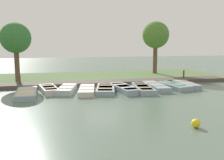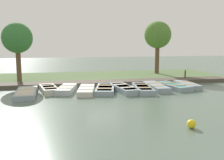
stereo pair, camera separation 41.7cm
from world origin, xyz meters
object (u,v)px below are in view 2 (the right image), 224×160
object	(u,v)px
rowboat_6	(143,88)
rowboat_7	(156,87)
rowboat_1	(49,89)
mooring_post_far	(185,76)
rowboat_5	(124,88)
rowboat_4	(105,89)
rowboat_9	(187,85)
rowboat_3	(86,90)
park_tree_far_left	(17,39)
park_tree_left	(158,36)
rowboat_8	(173,86)
buoy	(191,124)
rowboat_2	(67,89)
mooring_post_near	(21,81)
rowboat_0	(26,93)

from	to	relation	value
rowboat_6	rowboat_7	distance (m)	1.20
rowboat_1	mooring_post_far	xyz separation A→B (m)	(-2.37, 11.15, 0.29)
rowboat_5	rowboat_4	bearing A→B (deg)	-106.50
rowboat_4	rowboat_6	distance (m)	2.58
rowboat_6	rowboat_9	world-z (taller)	rowboat_9
rowboat_3	rowboat_5	distance (m)	2.53
rowboat_1	rowboat_7	world-z (taller)	rowboat_1
rowboat_4	park_tree_far_left	distance (m)	8.69
rowboat_9	park_tree_left	size ratio (longest dim) A/B	0.54
rowboat_6	rowboat_9	size ratio (longest dim) A/B	1.23
rowboat_9	park_tree_left	distance (m)	8.14
rowboat_4	rowboat_7	xyz separation A→B (m)	(-0.09, 3.69, 0.02)
rowboat_3	rowboat_7	bearing A→B (deg)	102.23
rowboat_3	rowboat_8	distance (m)	6.27
mooring_post_far	buoy	bearing A→B (deg)	-26.99
rowboat_5	rowboat_7	distance (m)	2.46
rowboat_2	mooring_post_near	size ratio (longest dim) A/B	3.04
buoy	rowboat_9	bearing A→B (deg)	152.48
rowboat_1	rowboat_9	xyz separation A→B (m)	(0.21, 9.93, -0.02)
rowboat_3	rowboat_0	bearing A→B (deg)	-77.55
rowboat_2	rowboat_1	bearing A→B (deg)	-83.23
rowboat_6	park_tree_far_left	xyz separation A→B (m)	(-5.31, -8.79, 3.41)
rowboat_0	rowboat_6	distance (m)	7.63
rowboat_1	rowboat_9	distance (m)	9.93
rowboat_2	rowboat_3	distance (m)	1.35
rowboat_2	rowboat_8	xyz separation A→B (m)	(0.28, 7.53, -0.02)
rowboat_7	mooring_post_near	distance (m)	9.90
buoy	mooring_post_far	bearing A→B (deg)	153.01
rowboat_0	rowboat_4	world-z (taller)	rowboat_4
rowboat_8	mooring_post_far	world-z (taller)	mooring_post_far
rowboat_4	rowboat_5	distance (m)	1.25
rowboat_7	rowboat_8	distance (m)	1.29
rowboat_5	rowboat_6	size ratio (longest dim) A/B	0.97
rowboat_0	park_tree_left	distance (m)	14.60
rowboat_7	mooring_post_near	xyz separation A→B (m)	(-2.78, -9.50, 0.31)
rowboat_0	mooring_post_far	size ratio (longest dim) A/B	3.59
rowboat_1	rowboat_6	world-z (taller)	rowboat_1
rowboat_8	mooring_post_far	size ratio (longest dim) A/B	3.25
rowboat_2	rowboat_3	xyz separation A→B (m)	(0.46, 1.27, -0.02)
mooring_post_far	rowboat_9	bearing A→B (deg)	-25.26
rowboat_1	rowboat_5	size ratio (longest dim) A/B	0.80
rowboat_4	mooring_post_near	world-z (taller)	mooring_post_near
rowboat_3	rowboat_4	world-z (taller)	rowboat_3
rowboat_7	buoy	xyz separation A→B (m)	(8.05, -1.78, -0.01)
mooring_post_near	rowboat_9	bearing A→B (deg)	77.89
rowboat_4	rowboat_5	bearing A→B (deg)	93.98
rowboat_5	rowboat_8	size ratio (longest dim) A/B	1.09
rowboat_9	rowboat_1	bearing A→B (deg)	-86.19
rowboat_9	rowboat_6	bearing A→B (deg)	-75.55
rowboat_1	rowboat_5	xyz separation A→B (m)	(0.70, 4.97, -0.01)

